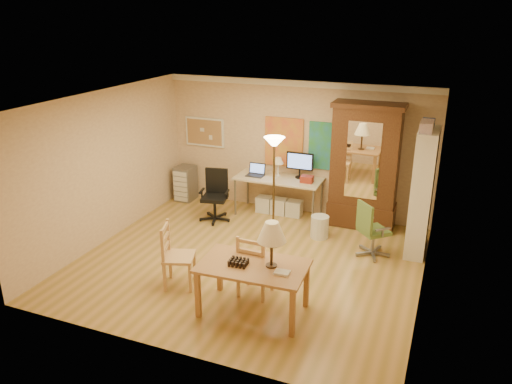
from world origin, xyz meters
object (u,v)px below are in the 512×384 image
at_px(dining_table, 260,256).
at_px(office_chair_green, 371,241).
at_px(computer_desk, 281,192).
at_px(bookshelf, 422,193).
at_px(office_chair_black, 215,207).
at_px(armoire, 364,174).

bearing_deg(dining_table, office_chair_green, 63.62).
bearing_deg(computer_desk, bookshelf, -14.18).
xyz_separation_m(office_chair_black, armoire, (2.76, 0.83, 0.77)).
distance_m(office_chair_green, armoire, 1.51).
bearing_deg(computer_desk, office_chair_black, -146.25).
xyz_separation_m(dining_table, computer_desk, (-0.90, 3.45, -0.39)).
distance_m(armoire, bookshelf, 1.35).
xyz_separation_m(office_chair_black, bookshelf, (3.86, 0.06, 0.81)).
distance_m(computer_desk, office_chair_black, 1.36).
relative_size(computer_desk, armoire, 0.73).
relative_size(office_chair_green, armoire, 0.41).
height_order(dining_table, armoire, armoire).
distance_m(dining_table, office_chair_green, 2.64).
height_order(armoire, bookshelf, armoire).
height_order(computer_desk, office_chair_black, computer_desk).
height_order(computer_desk, armoire, armoire).
height_order(office_chair_black, office_chair_green, office_chair_black).
height_order(office_chair_green, bookshelf, bookshelf).
bearing_deg(computer_desk, armoire, 2.75).
relative_size(office_chair_black, bookshelf, 0.47).
distance_m(computer_desk, office_chair_green, 2.35).
distance_m(office_chair_black, office_chair_green, 3.19).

